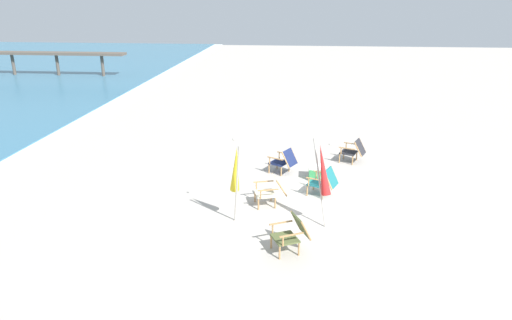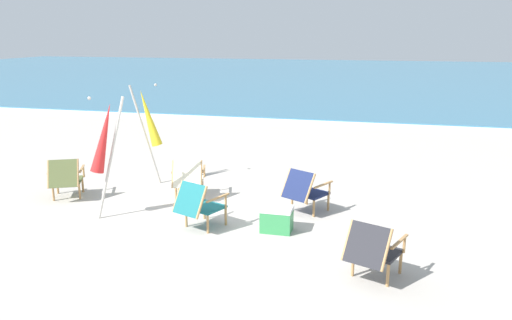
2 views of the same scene
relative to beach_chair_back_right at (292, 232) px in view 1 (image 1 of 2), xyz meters
The scene contains 10 objects.
ground_plane 2.93m from the beach_chair_back_right, 15.96° to the right, with size 80.00×80.00×0.00m, color #B2AAA0.
beach_chair_back_right is the anchor object (origin of this frame).
beach_chair_far_center 5.93m from the beach_chair_back_right, 18.22° to the right, with size 0.82×0.92×0.78m.
beach_chair_front_right 4.46m from the beach_chair_back_right, ahead, with size 0.86×0.94×0.78m.
beach_chair_back_left 3.03m from the beach_chair_back_right, 15.10° to the right, with size 0.82×0.91×0.79m.
beach_chair_mid_center 2.29m from the beach_chair_back_right, 14.57° to the left, with size 0.77×0.90×0.77m.
umbrella_furled_red 1.69m from the beach_chair_back_right, 27.14° to the right, with size 0.57×0.50×2.07m.
umbrella_furled_yellow 1.96m from the beach_chair_back_right, 50.45° to the left, with size 0.62×0.39×2.07m.
cooler_box 4.19m from the beach_chair_back_right, ahead, with size 0.49×0.35×0.40m.
pier_distant 28.24m from the beach_chair_back_right, 42.69° to the left, with size 0.90×15.54×1.62m.
Camera 1 is at (-11.27, 0.74, 5.07)m, focal length 32.00 mm.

